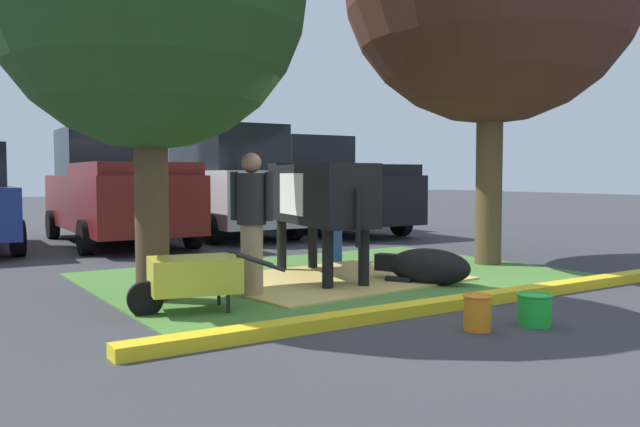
# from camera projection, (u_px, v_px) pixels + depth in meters

# --- Properties ---
(ground_plane) EXTENTS (80.00, 80.00, 0.00)m
(ground_plane) POSITION_uv_depth(u_px,v_px,m) (381.00, 298.00, 7.59)
(ground_plane) COLOR #38383D
(grass_island) EXTENTS (6.40, 4.66, 0.02)m
(grass_island) POSITION_uv_depth(u_px,v_px,m) (335.00, 276.00, 9.17)
(grass_island) COLOR #477A33
(grass_island) RESTS_ON ground
(curb_yellow) EXTENTS (7.60, 0.24, 0.12)m
(curb_yellow) POSITION_uv_depth(u_px,v_px,m) (465.00, 301.00, 7.09)
(curb_yellow) COLOR yellow
(curb_yellow) RESTS_ON ground
(hay_bedding) EXTENTS (3.42, 2.71, 0.04)m
(hay_bedding) POSITION_uv_depth(u_px,v_px,m) (332.00, 280.00, 8.78)
(hay_bedding) COLOR tan
(hay_bedding) RESTS_ON ground
(cow_holstein) EXTENTS (1.12, 3.10, 1.61)m
(cow_holstein) POSITION_uv_depth(u_px,v_px,m) (316.00, 195.00, 8.94)
(cow_holstein) COLOR black
(cow_holstein) RESTS_ON ground
(calf_lying) EXTENTS (0.92, 1.31, 0.48)m
(calf_lying) POSITION_uv_depth(u_px,v_px,m) (427.00, 267.00, 8.49)
(calf_lying) COLOR black
(calf_lying) RESTS_ON ground
(person_handler) EXTENTS (0.39, 0.41, 1.54)m
(person_handler) POSITION_uv_depth(u_px,v_px,m) (334.00, 213.00, 10.51)
(person_handler) COLOR #23478C
(person_handler) RESTS_ON ground
(person_visitor_near) EXTENTS (0.36, 0.43, 1.68)m
(person_visitor_near) POSITION_uv_depth(u_px,v_px,m) (252.00, 220.00, 7.55)
(person_visitor_near) COLOR #9E7F5B
(person_visitor_near) RESTS_ON ground
(wheelbarrow) EXTENTS (1.62, 0.81, 0.63)m
(wheelbarrow) POSITION_uv_depth(u_px,v_px,m) (192.00, 276.00, 6.75)
(wheelbarrow) COLOR gold
(wheelbarrow) RESTS_ON ground
(bucket_orange) EXTENTS (0.27, 0.27, 0.33)m
(bucket_orange) POSITION_uv_depth(u_px,v_px,m) (477.00, 312.00, 6.01)
(bucket_orange) COLOR orange
(bucket_orange) RESTS_ON ground
(bucket_green) EXTENTS (0.34, 0.34, 0.30)m
(bucket_green) POSITION_uv_depth(u_px,v_px,m) (534.00, 309.00, 6.21)
(bucket_green) COLOR green
(bucket_green) RESTS_ON ground
(pickup_truck_maroon) EXTENTS (2.37, 5.47, 2.42)m
(pickup_truck_maroon) POSITION_uv_depth(u_px,v_px,m) (116.00, 190.00, 13.70)
(pickup_truck_maroon) COLOR maroon
(pickup_truck_maroon) RESTS_ON ground
(suv_black) EXTENTS (2.25, 4.67, 2.52)m
(suv_black) POSITION_uv_depth(u_px,v_px,m) (226.00, 182.00, 15.12)
(suv_black) COLOR silver
(suv_black) RESTS_ON ground
(pickup_truck_black) EXTENTS (2.37, 5.47, 2.42)m
(pickup_truck_black) POSITION_uv_depth(u_px,v_px,m) (324.00, 187.00, 16.35)
(pickup_truck_black) COLOR black
(pickup_truck_black) RESTS_ON ground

